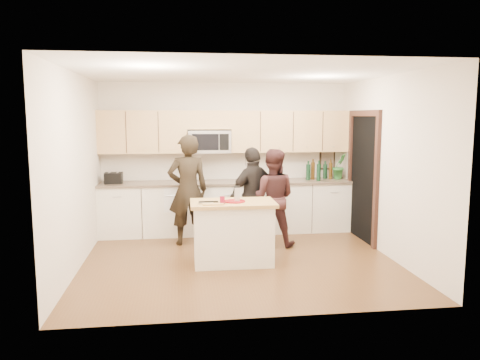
{
  "coord_description": "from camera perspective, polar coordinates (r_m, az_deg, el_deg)",
  "views": [
    {
      "loc": [
        -0.84,
        -6.6,
        2.1
      ],
      "look_at": [
        0.06,
        0.35,
        1.14
      ],
      "focal_mm": 35.0,
      "sensor_mm": 36.0,
      "label": 1
    }
  ],
  "objects": [
    {
      "name": "woman_right",
      "position": [
        7.65,
        1.65,
        -1.98
      ],
      "size": [
        1.01,
        0.8,
        1.61
      ],
      "primitive_type": "imported",
      "rotation": [
        0.0,
        0.0,
        3.65
      ],
      "color": "black",
      "rests_on": "ground"
    },
    {
      "name": "cutting_board",
      "position": [
        6.44,
        -3.31,
        -2.9
      ],
      "size": [
        0.29,
        0.2,
        0.02
      ],
      "primitive_type": "cube",
      "rotation": [
        0.0,
        0.0,
        -0.01
      ],
      "color": "#A78145",
      "rests_on": "island"
    },
    {
      "name": "box_grater",
      "position": [
        6.59,
        -0.36,
        -1.63
      ],
      "size": [
        0.09,
        0.07,
        0.21
      ],
      "color": "silver",
      "rests_on": "red_plate"
    },
    {
      "name": "drink_glass",
      "position": [
        6.47,
        -2.17,
        -2.46
      ],
      "size": [
        0.07,
        0.07,
        0.1
      ],
      "primitive_type": "cylinder",
      "color": "maroon",
      "rests_on": "island"
    },
    {
      "name": "red_plate",
      "position": [
        6.62,
        -0.67,
        -2.6
      ],
      "size": [
        0.3,
        0.3,
        0.02
      ],
      "primitive_type": "cylinder",
      "color": "maroon",
      "rests_on": "island"
    },
    {
      "name": "dish_towel",
      "position": [
        8.21,
        -8.06,
        -1.41
      ],
      "size": [
        0.34,
        0.6,
        0.48
      ],
      "color": "white",
      "rests_on": "ground"
    },
    {
      "name": "orchid",
      "position": [
        8.87,
        12.01,
        1.66
      ],
      "size": [
        0.32,
        0.29,
        0.48
      ],
      "primitive_type": "imported",
      "rotation": [
        0.0,
        0.0,
        0.33
      ],
      "color": "#2C6E2E",
      "rests_on": "back_cabinetry"
    },
    {
      "name": "microwave",
      "position": [
        8.43,
        -3.78,
        4.7
      ],
      "size": [
        0.76,
        0.41,
        0.4
      ],
      "color": "silver",
      "rests_on": "ground"
    },
    {
      "name": "doorway",
      "position": [
        8.16,
        14.78,
        0.89
      ],
      "size": [
        0.06,
        1.25,
        2.2
      ],
      "color": "black",
      "rests_on": "ground"
    },
    {
      "name": "room_shell",
      "position": [
        6.66,
        -0.12,
        4.6
      ],
      "size": [
        4.52,
        4.02,
        2.71
      ],
      "color": "beige",
      "rests_on": "ground"
    },
    {
      "name": "upper_cabinetry",
      "position": [
        8.48,
        -1.48,
        6.04
      ],
      "size": [
        4.5,
        0.33,
        0.75
      ],
      "color": "tan",
      "rests_on": "ground"
    },
    {
      "name": "woman_center",
      "position": [
        7.61,
        3.96,
        -2.15
      ],
      "size": [
        0.91,
        0.8,
        1.58
      ],
      "primitive_type": "imported",
      "rotation": [
        0.0,
        0.0,
        2.84
      ],
      "color": "#311818",
      "rests_on": "ground"
    },
    {
      "name": "island",
      "position": [
        6.73,
        -0.87,
        -6.37
      ],
      "size": [
        1.21,
        0.72,
        0.9
      ],
      "rotation": [
        0.0,
        0.0,
        -0.01
      ],
      "color": "silver",
      "rests_on": "ground"
    },
    {
      "name": "back_cabinetry",
      "position": [
        8.49,
        -1.57,
        -3.28
      ],
      "size": [
        4.5,
        0.66,
        0.94
      ],
      "color": "silver",
      "rests_on": "ground"
    },
    {
      "name": "tongs",
      "position": [
        6.49,
        -3.87,
        -2.67
      ],
      "size": [
        0.27,
        0.04,
        0.02
      ],
      "primitive_type": "cube",
      "rotation": [
        0.0,
        0.0,
        -0.01
      ],
      "color": "black",
      "rests_on": "cutting_board"
    },
    {
      "name": "woman_left",
      "position": [
        7.68,
        -6.37,
        -1.23
      ],
      "size": [
        0.71,
        0.52,
        1.81
      ],
      "primitive_type": "imported",
      "rotation": [
        0.0,
        0.0,
        3.28
      ],
      "color": "black",
      "rests_on": "ground"
    },
    {
      "name": "knife",
      "position": [
        6.46,
        -4.21,
        -2.78
      ],
      "size": [
        0.21,
        0.03,
        0.01
      ],
      "primitive_type": "cube",
      "rotation": [
        0.0,
        0.0,
        -0.01
      ],
      "color": "silver",
      "rests_on": "cutting_board"
    },
    {
      "name": "floor",
      "position": [
        6.98,
        -0.12,
        -9.74
      ],
      "size": [
        4.5,
        4.5,
        0.0
      ],
      "primitive_type": "plane",
      "color": "#51351B",
      "rests_on": "ground"
    },
    {
      "name": "toaster",
      "position": [
        8.42,
        -15.15,
        0.24
      ],
      "size": [
        0.3,
        0.23,
        0.19
      ],
      "color": "black",
      "rests_on": "back_cabinetry"
    },
    {
      "name": "bottle_cluster",
      "position": [
        8.72,
        9.52,
        1.22
      ],
      "size": [
        0.52,
        0.38,
        0.38
      ],
      "color": "black",
      "rests_on": "back_cabinetry"
    },
    {
      "name": "framed_picture",
      "position": [
        9.06,
        10.58,
        2.46
      ],
      "size": [
        0.3,
        0.03,
        0.38
      ],
      "color": "black",
      "rests_on": "ground"
    }
  ]
}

